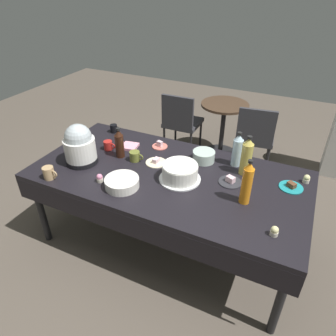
% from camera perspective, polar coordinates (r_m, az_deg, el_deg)
% --- Properties ---
extents(ground, '(9.00, 9.00, 0.00)m').
position_cam_1_polar(ground, '(2.95, 0.00, -13.16)').
color(ground, brown).
extents(potluck_table, '(2.20, 1.10, 0.75)m').
position_cam_1_polar(potluck_table, '(2.50, 0.00, -2.15)').
color(potluck_table, black).
rests_on(potluck_table, ground).
extents(frosted_layer_cake, '(0.33, 0.33, 0.14)m').
position_cam_1_polar(frosted_layer_cake, '(2.36, 2.24, -0.83)').
color(frosted_layer_cake, silver).
rests_on(frosted_layer_cake, potluck_table).
extents(slow_cooker, '(0.27, 0.27, 0.35)m').
position_cam_1_polar(slow_cooker, '(2.63, -16.15, 4.09)').
color(slow_cooker, black).
rests_on(slow_cooker, potluck_table).
extents(glass_salad_bowl, '(0.19, 0.19, 0.09)m').
position_cam_1_polar(glass_salad_bowl, '(2.62, 6.66, 2.20)').
color(glass_salad_bowl, '#B2C6BC').
rests_on(glass_salad_bowl, potluck_table).
extents(ceramic_snack_bowl, '(0.26, 0.26, 0.07)m').
position_cam_1_polar(ceramic_snack_bowl, '(2.32, -8.57, -2.71)').
color(ceramic_snack_bowl, silver).
rests_on(ceramic_snack_bowl, potluck_table).
extents(dessert_plate_teal, '(0.18, 0.18, 0.04)m').
position_cam_1_polar(dessert_plate_teal, '(2.48, 21.94, -3.23)').
color(dessert_plate_teal, teal).
rests_on(dessert_plate_teal, potluck_table).
extents(dessert_plate_coral, '(0.14, 0.14, 0.06)m').
position_cam_1_polar(dessert_plate_coral, '(2.84, -1.54, 4.22)').
color(dessert_plate_coral, '#E07266').
rests_on(dessert_plate_coral, potluck_table).
extents(dessert_plate_cream, '(0.18, 0.18, 0.05)m').
position_cam_1_polar(dessert_plate_cream, '(2.59, -2.22, 1.14)').
color(dessert_plate_cream, beige).
rests_on(dessert_plate_cream, potluck_table).
extents(dessert_plate_charcoal, '(0.18, 0.18, 0.05)m').
position_cam_1_polar(dessert_plate_charcoal, '(2.40, 11.52, -2.40)').
color(dessert_plate_charcoal, '#2D2D33').
rests_on(dessert_plate_charcoal, potluck_table).
extents(cupcake_vanilla, '(0.05, 0.05, 0.07)m').
position_cam_1_polar(cupcake_vanilla, '(2.57, 24.40, -1.86)').
color(cupcake_vanilla, beige).
rests_on(cupcake_vanilla, potluck_table).
extents(cupcake_cocoa, '(0.05, 0.05, 0.07)m').
position_cam_1_polar(cupcake_cocoa, '(2.02, 19.21, -11.05)').
color(cupcake_cocoa, beige).
rests_on(cupcake_cocoa, potluck_table).
extents(cupcake_mint, '(0.05, 0.05, 0.07)m').
position_cam_1_polar(cupcake_mint, '(2.41, -12.61, -1.85)').
color(cupcake_mint, beige).
rests_on(cupcake_mint, potluck_table).
extents(cupcake_berry, '(0.05, 0.05, 0.07)m').
position_cam_1_polar(cupcake_berry, '(3.07, -15.35, 5.75)').
color(cupcake_berry, beige).
rests_on(cupcake_berry, potluck_table).
extents(soda_bottle_cola, '(0.08, 0.08, 0.27)m').
position_cam_1_polar(soda_bottle_cola, '(2.66, -9.03, 4.49)').
color(soda_bottle_cola, '#33190F').
rests_on(soda_bottle_cola, potluck_table).
extents(soda_bottle_ginger_ale, '(0.09, 0.09, 0.33)m').
position_cam_1_polar(soda_bottle_ginger_ale, '(2.46, 14.42, 2.07)').
color(soda_bottle_ginger_ale, gold).
rests_on(soda_bottle_ginger_ale, potluck_table).
extents(soda_bottle_water, '(0.08, 0.08, 0.30)m').
position_cam_1_polar(soda_bottle_water, '(2.57, 12.79, 3.25)').
color(soda_bottle_water, silver).
rests_on(soda_bottle_water, potluck_table).
extents(soda_bottle_orange_juice, '(0.07, 0.07, 0.34)m').
position_cam_1_polar(soda_bottle_orange_juice, '(2.15, 14.48, -2.76)').
color(soda_bottle_orange_juice, orange).
rests_on(soda_bottle_orange_juice, potluck_table).
extents(coffee_mug_tan, '(0.13, 0.09, 0.10)m').
position_cam_1_polar(coffee_mug_tan, '(2.56, -21.29, -0.85)').
color(coffee_mug_tan, tan).
rests_on(coffee_mug_tan, potluck_table).
extents(coffee_mug_olive, '(0.13, 0.09, 0.08)m').
position_cam_1_polar(coffee_mug_olive, '(2.63, -6.17, 2.21)').
color(coffee_mug_olive, olive).
rests_on(coffee_mug_olive, potluck_table).
extents(coffee_mug_black, '(0.11, 0.07, 0.08)m').
position_cam_1_polar(coffee_mug_black, '(3.14, -10.01, 7.25)').
color(coffee_mug_black, black).
rests_on(coffee_mug_black, potluck_table).
extents(coffee_mug_red, '(0.12, 0.08, 0.08)m').
position_cam_1_polar(coffee_mug_red, '(2.83, -11.04, 4.17)').
color(coffee_mug_red, '#B2231E').
rests_on(coffee_mug_red, potluck_table).
extents(paper_napkin_stack, '(0.16, 0.16, 0.02)m').
position_cam_1_polar(paper_napkin_stack, '(2.85, -7.13, 4.03)').
color(paper_napkin_stack, pink).
rests_on(paper_napkin_stack, potluck_table).
extents(maroon_chair_left, '(0.45, 0.45, 0.85)m').
position_cam_1_polar(maroon_chair_left, '(4.02, 2.44, 8.91)').
color(maroon_chair_left, '#333338').
rests_on(maroon_chair_left, ground).
extents(maroon_chair_right, '(0.49, 0.49, 0.85)m').
position_cam_1_polar(maroon_chair_right, '(3.79, 15.91, 6.04)').
color(maroon_chair_right, '#333338').
rests_on(maroon_chair_right, ground).
extents(round_cafe_table, '(0.60, 0.60, 0.72)m').
position_cam_1_polar(round_cafe_table, '(4.07, 10.26, 8.80)').
color(round_cafe_table, '#473323').
rests_on(round_cafe_table, ground).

